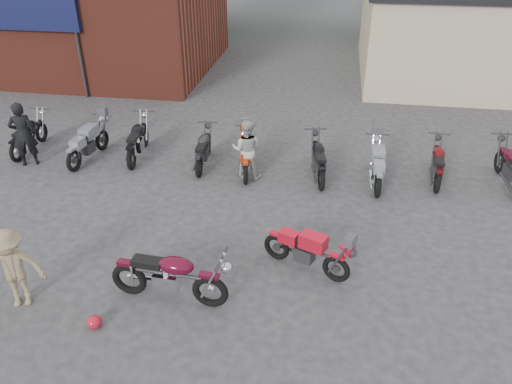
# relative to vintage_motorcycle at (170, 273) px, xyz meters

# --- Properties ---
(ground) EXTENTS (90.00, 90.00, 0.00)m
(ground) POSITION_rel_vintage_motorcycle_xyz_m (0.21, 0.22, -0.62)
(ground) COLOR #323234
(brick_building) EXTENTS (12.00, 8.00, 4.00)m
(brick_building) POSITION_rel_vintage_motorcycle_xyz_m (-8.79, 14.22, 1.38)
(brick_building) COLOR maroon
(brick_building) RESTS_ON ground
(stucco_building) EXTENTS (10.00, 8.00, 3.50)m
(stucco_building) POSITION_rel_vintage_motorcycle_xyz_m (8.71, 15.22, 1.13)
(stucco_building) COLOR tan
(stucco_building) RESTS_ON ground
(vintage_motorcycle) EXTENTS (2.19, 0.84, 1.25)m
(vintage_motorcycle) POSITION_rel_vintage_motorcycle_xyz_m (0.00, 0.00, 0.00)
(vintage_motorcycle) COLOR #520A1E
(vintage_motorcycle) RESTS_ON ground
(sportbike) EXTENTS (1.91, 1.27, 1.05)m
(sportbike) POSITION_rel_vintage_motorcycle_xyz_m (2.38, 1.26, -0.10)
(sportbike) COLOR red
(sportbike) RESTS_ON ground
(helmet) EXTENTS (0.33, 0.33, 0.24)m
(helmet) POSITION_rel_vintage_motorcycle_xyz_m (-1.12, -0.87, -0.51)
(helmet) COLOR red
(helmet) RESTS_ON ground
(person_dark) EXTENTS (0.79, 0.69, 1.81)m
(person_dark) POSITION_rel_vintage_motorcycle_xyz_m (-5.60, 4.69, 0.28)
(person_dark) COLOR black
(person_dark) RESTS_ON ground
(person_light) EXTENTS (0.80, 0.63, 1.61)m
(person_light) POSITION_rel_vintage_motorcycle_xyz_m (0.52, 4.90, 0.18)
(person_light) COLOR #B2B1AD
(person_light) RESTS_ON ground
(person_tan) EXTENTS (1.18, 0.94, 1.60)m
(person_tan) POSITION_rel_vintage_motorcycle_xyz_m (-2.69, -0.52, 0.18)
(person_tan) COLOR #8F7A58
(person_tan) RESTS_ON ground
(row_bike_0) EXTENTS (0.67, 1.92, 1.10)m
(row_bike_0) POSITION_rel_vintage_motorcycle_xyz_m (-6.03, 5.51, -0.07)
(row_bike_0) COLOR black
(row_bike_0) RESTS_ON ground
(row_bike_1) EXTENTS (0.89, 2.02, 1.13)m
(row_bike_1) POSITION_rel_vintage_motorcycle_xyz_m (-4.06, 5.25, -0.06)
(row_bike_1) COLOR gray
(row_bike_1) RESTS_ON ground
(row_bike_2) EXTENTS (0.89, 2.08, 1.17)m
(row_bike_2) POSITION_rel_vintage_motorcycle_xyz_m (-2.74, 5.62, -0.04)
(row_bike_2) COLOR black
(row_bike_2) RESTS_ON ground
(row_bike_3) EXTENTS (0.73, 1.87, 1.06)m
(row_bike_3) POSITION_rel_vintage_motorcycle_xyz_m (-0.78, 5.41, -0.09)
(row_bike_3) COLOR #242427
(row_bike_3) RESTS_ON ground
(row_bike_4) EXTENTS (0.93, 1.96, 1.09)m
(row_bike_4) POSITION_rel_vintage_motorcycle_xyz_m (0.44, 5.25, -0.08)
(row_bike_4) COLOR #BC360F
(row_bike_4) RESTS_ON ground
(row_bike_5) EXTENTS (0.96, 2.01, 1.12)m
(row_bike_5) POSITION_rel_vintage_motorcycle_xyz_m (2.38, 5.25, -0.06)
(row_bike_5) COLOR black
(row_bike_5) RESTS_ON ground
(row_bike_6) EXTENTS (0.66, 1.94, 1.12)m
(row_bike_6) POSITION_rel_vintage_motorcycle_xyz_m (3.89, 5.13, -0.06)
(row_bike_6) COLOR gray
(row_bike_6) RESTS_ON ground
(row_bike_7) EXTENTS (0.80, 1.92, 1.08)m
(row_bike_7) POSITION_rel_vintage_motorcycle_xyz_m (5.46, 5.55, -0.08)
(row_bike_7) COLOR #500A0B
(row_bike_7) RESTS_ON ground
(row_bike_8) EXTENTS (0.79, 2.07, 1.18)m
(row_bike_8) POSITION_rel_vintage_motorcycle_xyz_m (7.25, 5.52, -0.03)
(row_bike_8) COLOR #4C091C
(row_bike_8) RESTS_ON ground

